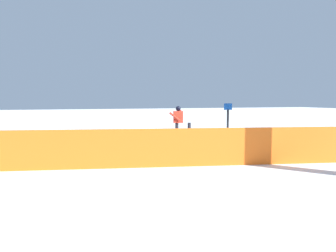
# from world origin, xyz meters

# --- Properties ---
(ground_plane) EXTENTS (120.00, 120.00, 0.00)m
(ground_plane) POSITION_xyz_m (0.00, 0.00, 0.00)
(ground_plane) COLOR white
(grind_box) EXTENTS (6.86, 1.82, 0.53)m
(grind_box) POSITION_xyz_m (0.00, 0.00, 0.24)
(grind_box) COLOR blue
(grind_box) RESTS_ON ground_plane
(snowboarder) EXTENTS (1.43, 0.54, 1.41)m
(snowboarder) POSITION_xyz_m (-1.79, 0.36, 1.30)
(snowboarder) COLOR #C81E8A
(snowboarder) RESTS_ON grind_box
(safety_fence) EXTENTS (12.56, 2.56, 1.28)m
(safety_fence) POSITION_xyz_m (0.00, 3.62, 0.64)
(safety_fence) COLOR orange
(safety_fence) RESTS_ON ground_plane
(trail_marker) EXTENTS (0.40, 0.10, 2.04)m
(trail_marker) POSITION_xyz_m (-4.24, 0.22, 1.09)
(trail_marker) COLOR #262628
(trail_marker) RESTS_ON ground_plane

